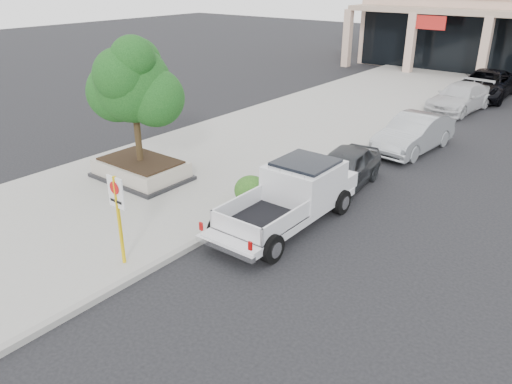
{
  "coord_description": "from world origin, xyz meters",
  "views": [
    {
      "loc": [
        6.97,
        -8.18,
        6.76
      ],
      "look_at": [
        -0.68,
        1.5,
        1.29
      ],
      "focal_mm": 35.0,
      "sensor_mm": 36.0,
      "label": 1
    }
  ],
  "objects_px": {
    "pickup_truck": "(285,199)",
    "curb_car_d": "(486,84)",
    "planter": "(141,169)",
    "planter_tree": "(139,84)",
    "curb_car_b": "(414,133)",
    "no_parking_sign": "(118,209)",
    "curb_car_a": "(343,169)",
    "curb_car_c": "(460,98)"
  },
  "relations": [
    {
      "from": "pickup_truck",
      "to": "curb_car_d",
      "type": "relative_size",
      "value": 0.96
    },
    {
      "from": "planter",
      "to": "curb_car_d",
      "type": "height_order",
      "value": "curb_car_d"
    },
    {
      "from": "planter_tree",
      "to": "curb_car_d",
      "type": "xyz_separation_m",
      "value": [
        5.54,
        20.52,
        -2.62
      ]
    },
    {
      "from": "planter_tree",
      "to": "pickup_truck",
      "type": "height_order",
      "value": "planter_tree"
    },
    {
      "from": "curb_car_d",
      "to": "planter_tree",
      "type": "bearing_deg",
      "value": -106.83
    },
    {
      "from": "curb_car_b",
      "to": "planter",
      "type": "bearing_deg",
      "value": -119.19
    },
    {
      "from": "planter_tree",
      "to": "curb_car_d",
      "type": "height_order",
      "value": "planter_tree"
    },
    {
      "from": "pickup_truck",
      "to": "curb_car_b",
      "type": "bearing_deg",
      "value": 87.87
    },
    {
      "from": "planter_tree",
      "to": "curb_car_d",
      "type": "relative_size",
      "value": 0.7
    },
    {
      "from": "no_parking_sign",
      "to": "curb_car_a",
      "type": "bearing_deg",
      "value": 77.43
    },
    {
      "from": "curb_car_a",
      "to": "curb_car_c",
      "type": "bearing_deg",
      "value": 84.79
    },
    {
      "from": "planter_tree",
      "to": "curb_car_c",
      "type": "xyz_separation_m",
      "value": [
        5.33,
        16.59,
        -2.71
      ]
    },
    {
      "from": "no_parking_sign",
      "to": "curb_car_d",
      "type": "height_order",
      "value": "no_parking_sign"
    },
    {
      "from": "pickup_truck",
      "to": "planter",
      "type": "bearing_deg",
      "value": -176.25
    },
    {
      "from": "curb_car_d",
      "to": "curb_car_a",
      "type": "bearing_deg",
      "value": -91.5
    },
    {
      "from": "no_parking_sign",
      "to": "pickup_truck",
      "type": "height_order",
      "value": "no_parking_sign"
    },
    {
      "from": "planter",
      "to": "curb_car_c",
      "type": "xyz_separation_m",
      "value": [
        5.47,
        16.74,
        0.23
      ]
    },
    {
      "from": "curb_car_c",
      "to": "curb_car_b",
      "type": "bearing_deg",
      "value": -79.15
    },
    {
      "from": "curb_car_d",
      "to": "curb_car_b",
      "type": "bearing_deg",
      "value": -89.6
    },
    {
      "from": "planter",
      "to": "curb_car_c",
      "type": "distance_m",
      "value": 17.61
    },
    {
      "from": "planter_tree",
      "to": "no_parking_sign",
      "type": "relative_size",
      "value": 1.74
    },
    {
      "from": "no_parking_sign",
      "to": "pickup_truck",
      "type": "distance_m",
      "value": 4.74
    },
    {
      "from": "curb_car_c",
      "to": "pickup_truck",
      "type": "bearing_deg",
      "value": -82.66
    },
    {
      "from": "curb_car_d",
      "to": "pickup_truck",
      "type": "bearing_deg",
      "value": -91.31
    },
    {
      "from": "curb_car_a",
      "to": "planter_tree",
      "type": "bearing_deg",
      "value": -152.48
    },
    {
      "from": "planter_tree",
      "to": "planter",
      "type": "bearing_deg",
      "value": -131.03
    },
    {
      "from": "planter_tree",
      "to": "pickup_truck",
      "type": "xyz_separation_m",
      "value": [
        5.68,
        0.25,
        -2.55
      ]
    },
    {
      "from": "curb_car_b",
      "to": "curb_car_c",
      "type": "height_order",
      "value": "curb_car_b"
    },
    {
      "from": "pickup_truck",
      "to": "planter_tree",
      "type": "bearing_deg",
      "value": -177.7
    },
    {
      "from": "no_parking_sign",
      "to": "curb_car_b",
      "type": "xyz_separation_m",
      "value": [
        2.11,
        12.96,
        -0.89
      ]
    },
    {
      "from": "curb_car_d",
      "to": "no_parking_sign",
      "type": "bearing_deg",
      "value": -95.63
    },
    {
      "from": "planter_tree",
      "to": "curb_car_b",
      "type": "height_order",
      "value": "planter_tree"
    },
    {
      "from": "planter",
      "to": "curb_car_b",
      "type": "distance_m",
      "value": 10.93
    },
    {
      "from": "curb_car_c",
      "to": "curb_car_d",
      "type": "relative_size",
      "value": 0.86
    },
    {
      "from": "planter_tree",
      "to": "curb_car_c",
      "type": "distance_m",
      "value": 17.63
    },
    {
      "from": "planter",
      "to": "curb_car_b",
      "type": "bearing_deg",
      "value": 56.05
    },
    {
      "from": "planter",
      "to": "curb_car_a",
      "type": "distance_m",
      "value": 6.95
    },
    {
      "from": "planter_tree",
      "to": "no_parking_sign",
      "type": "xyz_separation_m",
      "value": [
        3.86,
        -4.05,
        -1.78
      ]
    },
    {
      "from": "curb_car_a",
      "to": "curb_car_d",
      "type": "height_order",
      "value": "curb_car_d"
    },
    {
      "from": "pickup_truck",
      "to": "curb_car_a",
      "type": "relative_size",
      "value": 1.38
    },
    {
      "from": "planter",
      "to": "curb_car_c",
      "type": "bearing_deg",
      "value": 71.91
    },
    {
      "from": "planter",
      "to": "pickup_truck",
      "type": "bearing_deg",
      "value": 4.0
    }
  ]
}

